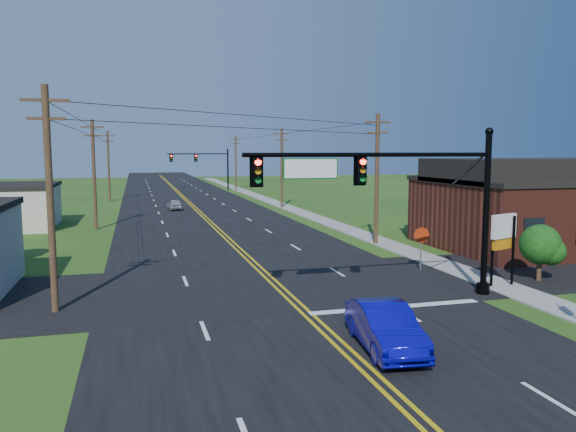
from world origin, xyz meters
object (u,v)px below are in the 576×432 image
object	(u,v)px
stop_sign	(421,239)
blue_car	(385,328)
signal_mast_far	(202,163)
signal_mast_main	(395,192)

from	to	relation	value
stop_sign	blue_car	bearing A→B (deg)	-104.06
signal_mast_far	stop_sign	size ratio (longest dim) A/B	4.57
signal_mast_main	blue_car	xyz separation A→B (m)	(-2.90, -5.43, -4.01)
signal_mast_main	signal_mast_far	xyz separation A→B (m)	(0.10, 72.00, -0.20)
blue_car	stop_sign	xyz separation A→B (m)	(7.06, 10.63, 0.99)
signal_mast_main	blue_car	size ratio (longest dim) A/B	2.51
signal_mast_main	blue_car	distance (m)	7.34
signal_mast_main	blue_car	bearing A→B (deg)	-118.08
signal_mast_main	stop_sign	world-z (taller)	signal_mast_main
blue_car	stop_sign	size ratio (longest dim) A/B	1.87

